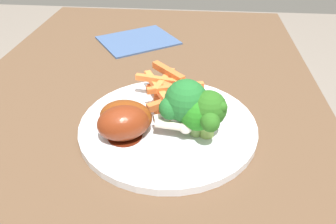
% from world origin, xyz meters
% --- Properties ---
extents(dining_table, '(1.23, 0.66, 0.73)m').
position_xyz_m(dining_table, '(0.00, 0.00, 0.62)').
color(dining_table, brown).
rests_on(dining_table, ground_plane).
extents(dinner_plate, '(0.27, 0.27, 0.01)m').
position_xyz_m(dinner_plate, '(0.02, -0.06, 0.74)').
color(dinner_plate, silver).
rests_on(dinner_plate, dining_table).
extents(broccoli_floret_front, '(0.06, 0.06, 0.07)m').
position_xyz_m(broccoli_floret_front, '(0.00, -0.10, 0.79)').
color(broccoli_floret_front, '#7EA356').
rests_on(broccoli_floret_front, dinner_plate).
extents(broccoli_floret_middle, '(0.06, 0.07, 0.08)m').
position_xyz_m(broccoli_floret_middle, '(0.01, -0.09, 0.79)').
color(broccoli_floret_middle, '#8CBD51').
rests_on(broccoli_floret_middle, dinner_plate).
extents(broccoli_floret_back, '(0.06, 0.05, 0.07)m').
position_xyz_m(broccoli_floret_back, '(-0.01, -0.12, 0.79)').
color(broccoli_floret_back, '#90B554').
rests_on(broccoli_floret_back, dinner_plate).
extents(carrot_fries_pile, '(0.13, 0.12, 0.05)m').
position_xyz_m(carrot_fries_pile, '(0.08, -0.06, 0.77)').
color(carrot_fries_pile, orange).
rests_on(carrot_fries_pile, dinner_plate).
extents(chicken_drumstick_near, '(0.07, 0.14, 0.05)m').
position_xyz_m(chicken_drumstick_near, '(-0.00, -0.01, 0.77)').
color(chicken_drumstick_near, '#59210A').
rests_on(chicken_drumstick_near, dinner_plate).
extents(chicken_drumstick_far, '(0.08, 0.12, 0.05)m').
position_xyz_m(chicken_drumstick_far, '(-0.01, -0.01, 0.77)').
color(chicken_drumstick_far, '#52190B').
rests_on(chicken_drumstick_far, dinner_plate).
extents(napkin, '(0.21, 0.22, 0.00)m').
position_xyz_m(napkin, '(0.37, 0.05, 0.74)').
color(napkin, '#3D5684').
rests_on(napkin, dining_table).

